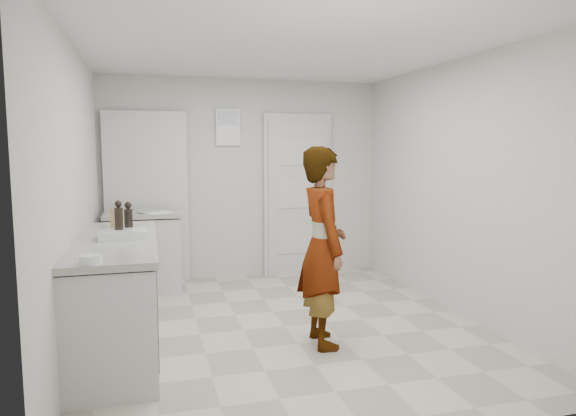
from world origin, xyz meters
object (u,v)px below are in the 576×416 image
object	(u,v)px
egg_bowl	(91,259)
oil_cruet_b	(119,220)
person	(323,247)
baking_dish	(123,235)
cake_mix_box	(117,218)
spice_jar	(130,225)
oil_cruet_a	(128,219)

from	to	relation	value
egg_bowl	oil_cruet_b	bearing A→B (deg)	82.51
person	baking_dish	bearing A→B (deg)	82.04
person	egg_bowl	world-z (taller)	person
cake_mix_box	spice_jar	distance (m)	0.23
oil_cruet_b	baking_dish	bearing A→B (deg)	-57.52
spice_jar	baking_dish	distance (m)	0.45
baking_dish	egg_bowl	bearing A→B (deg)	-99.74
cake_mix_box	egg_bowl	size ratio (longest dim) A/B	1.22
spice_jar	egg_bowl	size ratio (longest dim) A/B	0.56
spice_jar	person	bearing A→B (deg)	-25.00
person	egg_bowl	xyz separation A→B (m)	(-1.74, -0.62, 0.12)
person	cake_mix_box	world-z (taller)	person
cake_mix_box	spice_jar	xyz separation A→B (m)	(0.12, -0.20, -0.05)
person	cake_mix_box	distance (m)	1.91
cake_mix_box	oil_cruet_a	world-z (taller)	oil_cruet_a
oil_cruet_a	baking_dish	bearing A→B (deg)	-102.90
spice_jar	oil_cruet_b	distance (m)	0.42
cake_mix_box	egg_bowl	world-z (taller)	cake_mix_box
spice_jar	baking_dish	bearing A→B (deg)	-94.88
oil_cruet_a	oil_cruet_b	bearing A→B (deg)	-118.93
spice_jar	oil_cruet_b	bearing A→B (deg)	-99.63
oil_cruet_b	egg_bowl	world-z (taller)	oil_cruet_b
spice_jar	baking_dish	xyz separation A→B (m)	(-0.04, -0.45, -0.01)
oil_cruet_a	egg_bowl	size ratio (longest dim) A/B	1.96
oil_cruet_b	egg_bowl	xyz separation A→B (m)	(-0.12, -0.94, -0.12)
egg_bowl	cake_mix_box	bearing A→B (deg)	87.22
person	baking_dish	xyz separation A→B (m)	(-1.58, 0.27, 0.13)
person	oil_cruet_a	world-z (taller)	person
spice_jar	oil_cruet_a	world-z (taller)	oil_cruet_a
person	baking_dish	size ratio (longest dim) A/B	4.30
spice_jar	baking_dish	world-z (taller)	spice_jar
oil_cruet_a	baking_dish	distance (m)	0.20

